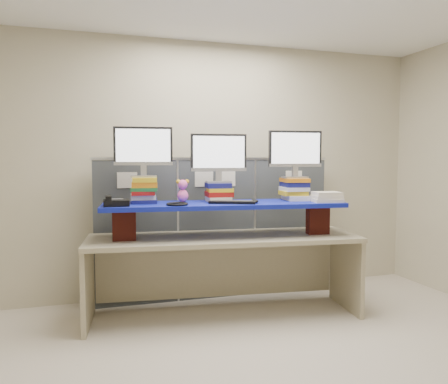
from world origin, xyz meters
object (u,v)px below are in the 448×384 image
object	(u,v)px
blue_board	(224,205)
monitor_right	(295,151)
desk	(224,252)
monitor_center	(219,155)
monitor_left	(143,149)
desk_phone	(115,202)
keyboard	(232,202)

from	to	relation	value
blue_board	monitor_right	size ratio (longest dim) A/B	4.16
desk	monitor_center	distance (m)	0.94
monitor_left	monitor_right	xyz separation A→B (m)	(1.48, -0.17, -0.02)
monitor_center	desk_phone	bearing A→B (deg)	-165.67
blue_board	desk_phone	world-z (taller)	desk_phone
blue_board	keyboard	size ratio (longest dim) A/B	5.02
blue_board	monitor_left	world-z (taller)	monitor_left
desk	blue_board	world-z (taller)	blue_board
desk	monitor_right	distance (m)	1.23
desk	blue_board	bearing A→B (deg)	89.48
monitor_center	monitor_right	size ratio (longest dim) A/B	1.00
blue_board	monitor_left	xyz separation A→B (m)	(-0.73, 0.20, 0.53)
desk	keyboard	world-z (taller)	keyboard
monitor_right	desk_phone	world-z (taller)	monitor_right
desk_phone	desk	bearing A→B (deg)	2.19
monitor_right	desk_phone	distance (m)	1.82
desk	desk_phone	bearing A→B (deg)	-172.67
blue_board	monitor_center	xyz separation A→B (m)	(-0.02, 0.12, 0.47)
monitor_left	monitor_right	bearing A→B (deg)	0.00
blue_board	desk_phone	size ratio (longest dim) A/B	10.08
blue_board	monitor_left	size ratio (longest dim) A/B	4.16
desk	desk_phone	size ratio (longest dim) A/B	11.74
monitor_center	monitor_left	bearing A→B (deg)	-180.00
blue_board	keyboard	world-z (taller)	keyboard
monitor_left	monitor_center	world-z (taller)	monitor_left
monitor_left	monitor_right	distance (m)	1.49
monitor_left	desk_phone	size ratio (longest dim) A/B	2.42
desk	monitor_left	bearing A→B (deg)	170.97
monitor_left	desk_phone	distance (m)	0.59
blue_board	monitor_center	bearing A→B (deg)	104.18
monitor_right	monitor_center	bearing A→B (deg)	180.00
keyboard	monitor_right	bearing A→B (deg)	35.98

